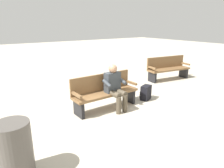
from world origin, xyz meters
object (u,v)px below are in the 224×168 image
object	(u,v)px
person_seated	(115,86)
bench_far	(168,68)
backpack	(146,93)
bench_near	(104,91)
trash_bin	(15,151)

from	to	relation	value
person_seated	bench_far	size ratio (longest dim) A/B	0.64
backpack	bench_near	bearing A→B (deg)	-7.76
backpack	bench_far	bearing A→B (deg)	-153.37
person_seated	bench_far	bearing A→B (deg)	-162.27
bench_near	backpack	bearing A→B (deg)	170.79
person_seated	backpack	world-z (taller)	person_seated
person_seated	backpack	xyz separation A→B (m)	(-1.15, -0.05, -0.42)
bench_near	backpack	world-z (taller)	bench_near
person_seated	bench_near	bearing A→B (deg)	-53.95
person_seated	backpack	size ratio (longest dim) A/B	2.77
person_seated	backpack	distance (m)	1.23
bench_near	trash_bin	xyz separation A→B (m)	(2.44, 1.41, -0.02)
bench_near	person_seated	bearing A→B (deg)	126.05
person_seated	trash_bin	size ratio (longest dim) A/B	1.36
person_seated	backpack	bearing A→B (deg)	-179.14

